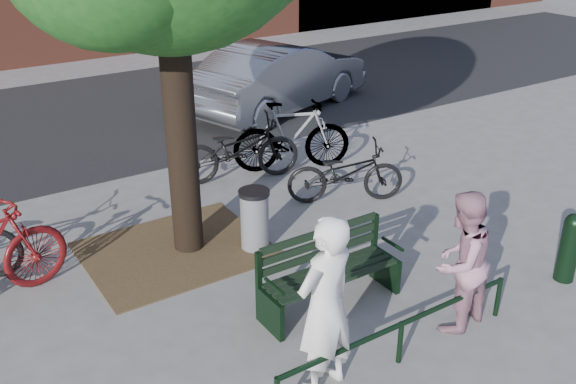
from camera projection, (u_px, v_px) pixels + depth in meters
ground at (330, 306)px, 7.63m from camera, size 90.00×90.00×0.00m
dirt_pit at (176, 250)px, 8.80m from camera, size 2.40×2.00×0.02m
road at (99, 117)px, 14.08m from camera, size 40.00×7.00×0.01m
park_bench at (327, 268)px, 7.48m from camera, size 1.74×0.54×0.97m
guard_railing at (401, 330)px, 6.54m from camera, size 3.06×0.06×0.51m
person_left at (325, 306)px, 6.00m from camera, size 0.76×0.57×1.89m
person_right at (460, 262)px, 6.95m from camera, size 0.89×0.75×1.65m
bollard at (570, 245)px, 7.95m from camera, size 0.25×0.25×0.92m
litter_bin at (255, 219)px, 8.70m from camera, size 0.42×0.42×0.87m
bicycle_c at (238, 149)px, 10.79m from camera, size 2.22×1.29×1.10m
bicycle_d at (292, 136)px, 11.17m from camera, size 2.15×1.30×1.25m
bicycle_e at (346, 173)px, 10.04m from camera, size 1.93×1.40×0.97m
parked_car at (280, 76)px, 14.28m from camera, size 4.92×2.99×1.53m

